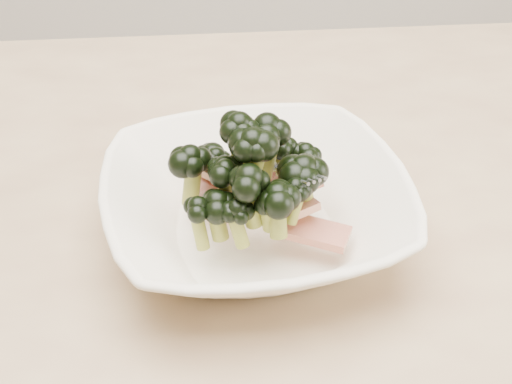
{
  "coord_description": "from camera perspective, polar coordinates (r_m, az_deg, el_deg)",
  "views": [
    {
      "loc": [
        0.0,
        -0.53,
        1.15
      ],
      "look_at": [
        0.05,
        -0.05,
        0.8
      ],
      "focal_mm": 50.0,
      "sensor_mm": 36.0,
      "label": 1
    }
  ],
  "objects": [
    {
      "name": "dining_table",
      "position": [
        0.73,
        -4.1,
        -7.52
      ],
      "size": [
        1.2,
        0.8,
        0.75
      ],
      "color": "tan",
      "rests_on": "ground"
    },
    {
      "name": "broccoli_dish",
      "position": [
        0.6,
        -0.06,
        -0.92
      ],
      "size": [
        0.29,
        0.29,
        0.13
      ],
      "color": "white",
      "rests_on": "dining_table"
    }
  ]
}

